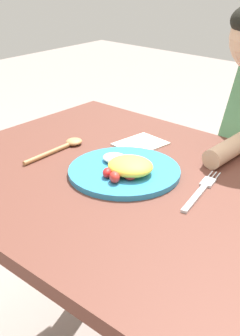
{
  "coord_description": "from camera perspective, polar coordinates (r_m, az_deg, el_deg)",
  "views": [
    {
      "loc": [
        0.5,
        -0.7,
        1.14
      ],
      "look_at": [
        -0.11,
        -0.01,
        0.7
      ],
      "focal_mm": 48.5,
      "sensor_mm": 36.0,
      "label": 1
    }
  ],
  "objects": [
    {
      "name": "dining_table",
      "position": [
        1.04,
        5.01,
        -8.88
      ],
      "size": [
        1.11,
        0.72,
        0.68
      ],
      "color": "brown",
      "rests_on": "ground_plane"
    },
    {
      "name": "napkin",
      "position": [
        1.2,
        2.61,
        3.06
      ],
      "size": [
        0.12,
        0.13,
        0.0
      ],
      "primitive_type": "cube",
      "rotation": [
        0.0,
        0.0,
        -0.12
      ],
      "color": "white",
      "rests_on": "dining_table"
    },
    {
      "name": "plate",
      "position": [
        1.03,
        0.64,
        -0.19
      ],
      "size": [
        0.26,
        0.26,
        0.05
      ],
      "color": "#2E8AC1",
      "rests_on": "dining_table"
    },
    {
      "name": "fork",
      "position": [
        0.98,
        10.17,
        -2.79
      ],
      "size": [
        0.06,
        0.2,
        0.01
      ],
      "rotation": [
        0.0,
        0.0,
        1.79
      ],
      "color": "silver",
      "rests_on": "dining_table"
    },
    {
      "name": "spoon",
      "position": [
        1.18,
        -7.06,
        2.74
      ],
      "size": [
        0.04,
        0.19,
        0.02
      ],
      "rotation": [
        0.0,
        0.0,
        1.61
      ],
      "color": "#BA814F",
      "rests_on": "dining_table"
    }
  ]
}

